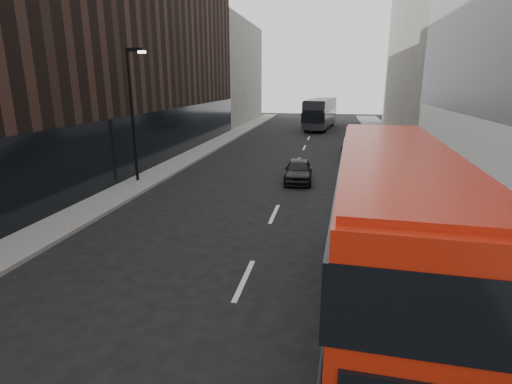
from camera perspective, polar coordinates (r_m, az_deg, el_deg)
The scene contains 11 objects.
sidewalk_right at distance 28.10m, azimuth 21.33°, elevation 3.37°, with size 3.00×80.00×0.15m, color slate.
sidewalk_left at distance 29.45m, azimuth -9.86°, elevation 4.72°, with size 2.00×80.00×0.15m, color slate.
building_victorian at distance 47.15m, azimuth 23.25°, elevation 19.44°, with size 6.50×24.00×21.00m.
building_left_mid at distance 34.93m, azimuth -13.07°, elevation 17.65°, with size 5.00×24.00×14.00m, color black.
building_left_far at distance 55.81m, azimuth -3.67°, elevation 16.56°, with size 5.00×20.00×13.00m, color #656059.
street_lamp at distance 22.68m, azimuth -17.13°, elevation 11.57°, with size 1.06×0.22×7.00m.
red_bus at distance 9.54m, azimuth 18.61°, elevation -4.97°, with size 2.86×10.27×4.11m.
grey_bus at distance 48.78m, azimuth 9.19°, elevation 11.09°, with size 3.75×10.95×3.48m.
car_a at distance 22.67m, azimuth 6.07°, elevation 3.10°, with size 1.51×3.75×1.28m, color black.
car_b at distance 21.19m, azimuth 14.44°, elevation 1.87°, with size 1.39×4.00×1.32m, color gray.
car_c at distance 29.58m, azimuth 14.09°, elevation 5.81°, with size 2.02×4.97×1.44m, color black.
Camera 1 is at (2.26, -2.07, 5.49)m, focal length 28.00 mm.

